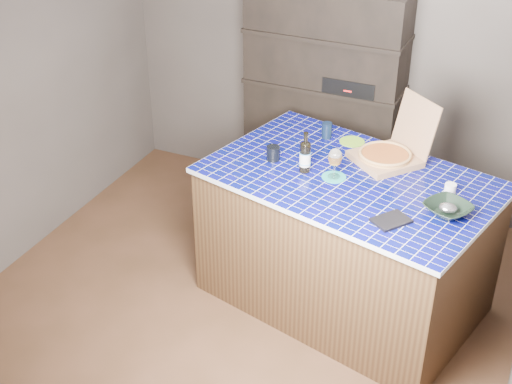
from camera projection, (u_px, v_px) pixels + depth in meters
The scene contains 14 objects.
room at pixel (239, 142), 4.20m from camera, with size 3.50×3.50×3.50m.
shelving_unit at pixel (324, 101), 5.57m from camera, with size 1.20×0.41×1.80m.
kitchen_island at pixel (346, 240), 4.67m from camera, with size 1.98×1.51×0.96m.
pizza_box at pixel (388, 153), 4.57m from camera, with size 0.56×0.58×0.40m.
mead_bottle at pixel (305, 156), 4.43m from camera, with size 0.07×0.07×0.27m.
teal_trivet at pixel (334, 177), 4.41m from camera, with size 0.15×0.15×0.01m, color teal.
wine_glass at pixel (335, 158), 4.34m from camera, with size 0.09×0.09×0.19m.
tumbler at pixel (273, 153), 4.59m from camera, with size 0.09×0.09×0.10m, color black.
dvd_case at pixel (391, 221), 3.98m from camera, with size 0.14×0.20×0.02m, color black.
bowl at pixel (448, 209), 4.04m from camera, with size 0.25×0.25×0.06m, color black.
foil_contents at pixel (448, 208), 4.04m from camera, with size 0.11×0.09×0.05m, color #A7A7B2.
white_jar at pixel (450, 189), 4.24m from camera, with size 0.07×0.07×0.06m, color white.
navy_cup at pixel (327, 130), 4.86m from camera, with size 0.07×0.07×0.11m, color black.
green_trivet at pixel (352, 142), 4.83m from camera, with size 0.17×0.17×0.01m, color #7CBC28.
Camera 1 is at (1.64, -3.37, 3.16)m, focal length 50.00 mm.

